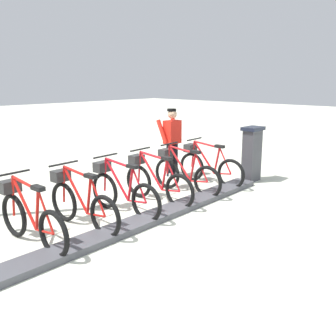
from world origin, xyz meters
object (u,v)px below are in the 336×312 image
payment_kiosk (252,153)px  bike_docked_0 (208,166)px  bike_docked_1 (184,173)px  bike_docked_3 (121,190)px  bike_docked_4 (80,202)px  bike_docked_5 (29,217)px  worker_near_rack (172,140)px  bike_docked_2 (155,181)px

payment_kiosk → bike_docked_0: (0.57, 0.93, -0.24)m
bike_docked_1 → bike_docked_3: size_ratio=1.00×
payment_kiosk → bike_docked_1: 1.88m
bike_docked_3 → bike_docked_4: bearing=90.0°
bike_docked_5 → worker_near_rack: worker_near_rack is taller
bike_docked_2 → bike_docked_4: same height
bike_docked_3 → bike_docked_5: size_ratio=1.00×
worker_near_rack → bike_docked_2: bearing=123.0°
bike_docked_1 → bike_docked_3: (0.00, 1.70, 0.00)m
bike_docked_2 → bike_docked_3: size_ratio=1.00×
payment_kiosk → bike_docked_3: payment_kiosk is taller
bike_docked_1 → bike_docked_2: (0.00, 0.85, 0.00)m
bike_docked_2 → worker_near_rack: size_ratio=1.04×
bike_docked_3 → bike_docked_4: (0.00, 0.85, 0.00)m
bike_docked_4 → worker_near_rack: bearing=-72.1°
bike_docked_0 → bike_docked_4: (0.00, 3.39, 0.00)m
bike_docked_2 → bike_docked_4: 1.70m
bike_docked_3 → worker_near_rack: size_ratio=1.04×
payment_kiosk → bike_docked_3: 3.53m
bike_docked_1 → bike_docked_4: (0.00, 2.54, 0.00)m
bike_docked_3 → worker_near_rack: 2.80m
bike_docked_0 → bike_docked_2: size_ratio=1.00×
bike_docked_3 → payment_kiosk: bearing=-99.3°
bike_docked_2 → bike_docked_0: bearing=-90.0°
bike_docked_2 → bike_docked_4: size_ratio=1.00×
payment_kiosk → bike_docked_2: payment_kiosk is taller
bike_docked_0 → bike_docked_2: same height
bike_docked_1 → bike_docked_5: 3.39m
bike_docked_1 → worker_near_rack: 1.46m
worker_near_rack → bike_docked_1: bearing=142.6°
bike_docked_4 → bike_docked_5: size_ratio=1.00×
bike_docked_4 → worker_near_rack: 3.59m
bike_docked_0 → worker_near_rack: (1.09, 0.01, 0.48)m
bike_docked_3 → worker_near_rack: worker_near_rack is taller
worker_near_rack → bike_docked_5: bearing=104.5°
bike_docked_1 → worker_near_rack: size_ratio=1.04×
bike_docked_2 → bike_docked_3: 0.85m
payment_kiosk → bike_docked_4: bearing=82.5°
worker_near_rack → bike_docked_0: bearing=-179.4°
payment_kiosk → bike_docked_4: payment_kiosk is taller
bike_docked_2 → worker_near_rack: 2.07m
bike_docked_5 → bike_docked_1: bearing=-90.0°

